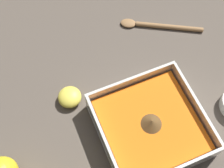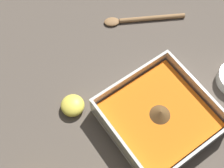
# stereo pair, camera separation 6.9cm
# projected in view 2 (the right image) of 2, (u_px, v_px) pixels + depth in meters

# --- Properties ---
(ground_plane) EXTENTS (4.00, 4.00, 0.00)m
(ground_plane) POSITION_uv_depth(u_px,v_px,m) (169.00, 136.00, 0.67)
(ground_plane) COLOR brown
(square_dish) EXTENTS (0.21, 0.21, 0.06)m
(square_dish) POSITION_uv_depth(u_px,v_px,m) (159.00, 118.00, 0.67)
(square_dish) COLOR silver
(square_dish) RESTS_ON ground_plane
(lemon_half) EXTENTS (0.05, 0.05, 0.03)m
(lemon_half) POSITION_uv_depth(u_px,v_px,m) (73.00, 105.00, 0.69)
(lemon_half) COLOR #EFDB4C
(lemon_half) RESTS_ON ground_plane
(wooden_spoon) EXTENTS (0.19, 0.12, 0.01)m
(wooden_spoon) POSITION_uv_depth(u_px,v_px,m) (140.00, 19.00, 0.81)
(wooden_spoon) COLOR olive
(wooden_spoon) RESTS_ON ground_plane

